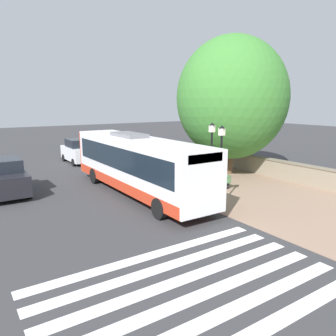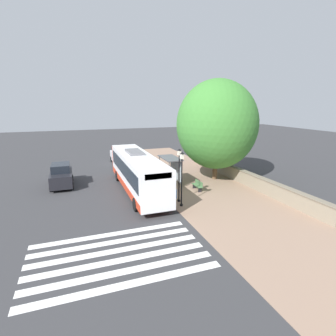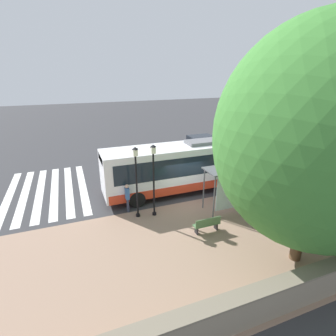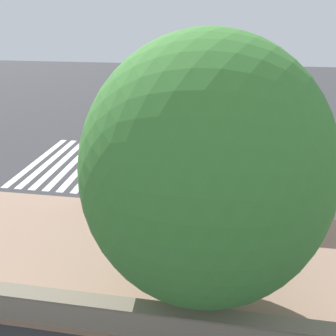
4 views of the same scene
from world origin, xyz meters
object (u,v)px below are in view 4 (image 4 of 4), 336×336
at_px(bus, 191,167).
at_px(street_lamp_near, 105,168).
at_px(street_lamp_far, 121,170).
at_px(bench, 148,233).
at_px(pedestrian, 105,184).
at_px(parked_car_far_lane, 248,145).
at_px(bus_shelter, 201,191).
at_px(shade_tree, 204,172).

relative_size(bus, street_lamp_near, 2.94).
relative_size(bus, street_lamp_far, 2.88).
bearing_deg(bench, pedestrian, 43.18).
bearing_deg(pedestrian, bench, -136.82).
bearing_deg(pedestrian, bus, -72.65).
relative_size(street_lamp_far, parked_car_far_lane, 0.96).
bearing_deg(bus_shelter, bench, 123.03).
bearing_deg(bus_shelter, shade_tree, -177.17).
height_order(street_lamp_near, parked_car_far_lane, street_lamp_near).
bearing_deg(street_lamp_near, bus_shelter, -102.87).
distance_m(bus_shelter, parked_car_far_lane, 10.46).
bearing_deg(shade_tree, street_lamp_far, 38.51).
bearing_deg(pedestrian, bus_shelter, -108.86).
bearing_deg(street_lamp_far, pedestrian, 55.41).
xyz_separation_m(pedestrian, parked_car_far_lane, (7.95, -8.89, -0.04)).
bearing_deg(street_lamp_near, bench, -133.77).
bearing_deg(bench, parked_car_far_lane, -25.73).
bearing_deg(street_lamp_near, street_lamp_far, -100.74).
distance_m(street_lamp_far, parked_car_far_lane, 11.74).
relative_size(street_lamp_near, street_lamp_far, 0.98).
xyz_separation_m(bench, street_lamp_near, (2.81, 2.94, 2.01)).
bearing_deg(parked_car_far_lane, pedestrian, 131.80).
xyz_separation_m(street_lamp_far, parked_car_far_lane, (8.87, -7.55, -1.51)).
bearing_deg(bus_shelter, parked_car_far_lane, -17.39).
xyz_separation_m(bench, parked_car_far_lane, (11.50, -5.55, 0.55)).
distance_m(street_lamp_near, street_lamp_far, 0.95).
bearing_deg(parked_car_far_lane, bus_shelter, 162.61).
bearing_deg(bus, parked_car_far_lane, -31.40).
distance_m(bench, street_lamp_near, 4.54).
height_order(bus, shade_tree, shade_tree).
relative_size(shade_tree, parked_car_far_lane, 2.24).
distance_m(street_lamp_near, shade_tree, 8.81).
distance_m(bus_shelter, street_lamp_near, 5.52).
bearing_deg(bus_shelter, street_lamp_far, 76.69).
xyz_separation_m(street_lamp_near, street_lamp_far, (-0.18, -0.94, 0.05)).
height_order(bus_shelter, street_lamp_far, street_lamp_far).
bearing_deg(parked_car_far_lane, bus, 148.60).
relative_size(street_lamp_far, shade_tree, 0.43).
distance_m(bus, bench, 5.54).
xyz_separation_m(bus_shelter, parked_car_far_lane, (9.92, -3.11, -1.14)).
xyz_separation_m(bus, street_lamp_near, (-2.31, 4.58, 0.67)).
distance_m(pedestrian, shade_tree, 10.13).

